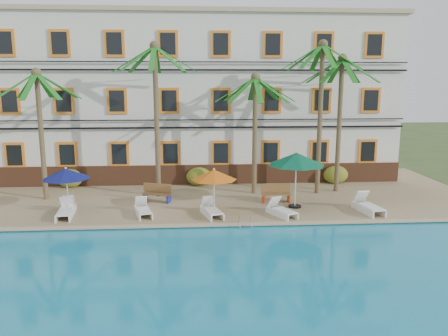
{
  "coord_description": "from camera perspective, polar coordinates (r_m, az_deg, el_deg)",
  "views": [
    {
      "loc": [
        -0.03,
        -18.79,
        6.25
      ],
      "look_at": [
        1.42,
        3.0,
        2.0
      ],
      "focal_mm": 35.0,
      "sensor_mm": 36.0,
      "label": 1
    }
  ],
  "objects": [
    {
      "name": "pool_coping",
      "position": [
        18.86,
        -3.56,
        -7.46
      ],
      "size": [
        30.0,
        0.35,
        0.06
      ],
      "primitive_type": "cube",
      "color": "tan",
      "rests_on": "pool_deck"
    },
    {
      "name": "lounger_b",
      "position": [
        21.25,
        -20.02,
        -5.3
      ],
      "size": [
        0.86,
        1.85,
        0.84
      ],
      "color": "white",
      "rests_on": "pool_deck"
    },
    {
      "name": "lounger_c",
      "position": [
        20.58,
        -10.53,
        -5.37
      ],
      "size": [
        1.04,
        1.8,
        0.8
      ],
      "color": "white",
      "rests_on": "pool_deck"
    },
    {
      "name": "ground",
      "position": [
        19.81,
        -3.57,
        -7.41
      ],
      "size": [
        100.0,
        100.0,
        0.0
      ],
      "primitive_type": "plane",
      "color": "#384C23",
      "rests_on": "ground"
    },
    {
      "name": "lounger_d",
      "position": [
        20.16,
        -1.66,
        -5.5
      ],
      "size": [
        1.09,
        1.88,
        0.84
      ],
      "color": "white",
      "rests_on": "pool_deck"
    },
    {
      "name": "shrub_right",
      "position": [
        27.32,
        14.38,
        -0.84
      ],
      "size": [
        1.5,
        0.9,
        1.1
      ],
      "primitive_type": "ellipsoid",
      "color": "#225919",
      "rests_on": "pool_deck"
    },
    {
      "name": "palm_c",
      "position": [
        23.69,
        4.06,
        6.86
      ],
      "size": [
        4.3,
        4.3,
        6.57
      ],
      "color": "brown",
      "rests_on": "pool_deck"
    },
    {
      "name": "shrub_left",
      "position": [
        26.99,
        -19.53,
        -1.28
      ],
      "size": [
        1.5,
        0.9,
        1.1
      ],
      "primitive_type": "ellipsoid",
      "color": "#225919",
      "rests_on": "pool_deck"
    },
    {
      "name": "palm_e",
      "position": [
        24.87,
        14.93,
        8.07
      ],
      "size": [
        4.3,
        4.3,
        7.57
      ],
      "color": "brown",
      "rests_on": "pool_deck"
    },
    {
      "name": "lounger_a",
      "position": [
        21.7,
        -19.81,
        -4.99
      ],
      "size": [
        0.8,
        1.75,
        0.8
      ],
      "color": "white",
      "rests_on": "pool_deck"
    },
    {
      "name": "umbrella_blue",
      "position": [
        21.46,
        -19.93,
        -0.74
      ],
      "size": [
        2.2,
        2.2,
        2.2
      ],
      "color": "black",
      "rests_on": "pool_deck"
    },
    {
      "name": "shrub_mid",
      "position": [
        25.97,
        -3.28,
        -1.12
      ],
      "size": [
        1.5,
        0.9,
        1.1
      ],
      "primitive_type": "ellipsoid",
      "color": "#225919",
      "rests_on": "pool_deck"
    },
    {
      "name": "swimming_pool",
      "position": [
        13.3,
        -3.4,
        -16.55
      ],
      "size": [
        26.0,
        12.0,
        0.2
      ],
      "primitive_type": "cube",
      "color": "teal",
      "rests_on": "ground"
    },
    {
      "name": "umbrella_red",
      "position": [
        20.18,
        -1.31,
        -0.92
      ],
      "size": [
        2.15,
        2.15,
        2.15
      ],
      "color": "black",
      "rests_on": "pool_deck"
    },
    {
      "name": "lounger_f",
      "position": [
        21.79,
        18.26,
        -4.72
      ],
      "size": [
        1.02,
        2.06,
        0.93
      ],
      "color": "white",
      "rests_on": "pool_deck"
    },
    {
      "name": "palm_a",
      "position": [
        24.2,
        -22.94,
        6.4
      ],
      "size": [
        4.3,
        4.3,
        6.77
      ],
      "color": "brown",
      "rests_on": "pool_deck"
    },
    {
      "name": "pool_deck",
      "position": [
        24.57,
        -3.63,
        -3.45
      ],
      "size": [
        30.0,
        12.0,
        0.25
      ],
      "primitive_type": "cube",
      "color": "tan",
      "rests_on": "ground"
    },
    {
      "name": "palm_b",
      "position": [
        23.2,
        -8.88,
        8.92
      ],
      "size": [
        4.3,
        4.3,
        8.13
      ],
      "color": "brown",
      "rests_on": "pool_deck"
    },
    {
      "name": "palm_d",
      "position": [
        24.18,
        12.54,
        9.05
      ],
      "size": [
        4.3,
        4.3,
        8.26
      ],
      "color": "brown",
      "rests_on": "pool_deck"
    },
    {
      "name": "bench_left",
      "position": [
        22.71,
        -8.67,
        -3.21
      ],
      "size": [
        1.57,
        0.94,
        0.93
      ],
      "color": "olive",
      "rests_on": "pool_deck"
    },
    {
      "name": "bench_right",
      "position": [
        22.56,
        6.8,
        -3.26
      ],
      "size": [
        1.5,
        0.48,
        0.93
      ],
      "color": "olive",
      "rests_on": "pool_deck"
    },
    {
      "name": "hotel_building",
      "position": [
        28.79,
        -3.8,
        9.24
      ],
      "size": [
        25.4,
        6.44,
        10.22
      ],
      "color": "silver",
      "rests_on": "pool_deck"
    },
    {
      "name": "umbrella_green",
      "position": [
        21.34,
        9.43,
        1.13
      ],
      "size": [
        2.8,
        2.8,
        2.8
      ],
      "color": "black",
      "rests_on": "pool_deck"
    },
    {
      "name": "lounger_e",
      "position": [
        20.36,
        7.47,
        -5.45
      ],
      "size": [
        1.3,
        1.81,
        0.81
      ],
      "color": "white",
      "rests_on": "pool_deck"
    },
    {
      "name": "pool_ladder",
      "position": [
        18.89,
        2.79,
        -7.52
      ],
      "size": [
        0.54,
        0.74,
        0.74
      ],
      "color": "silver",
      "rests_on": "ground"
    }
  ]
}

